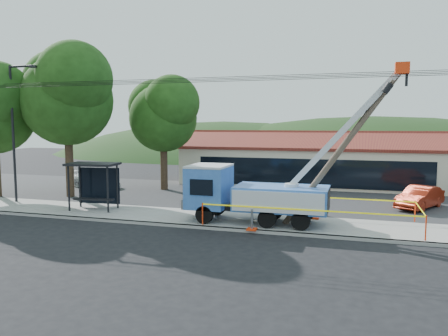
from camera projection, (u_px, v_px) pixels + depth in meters
ground at (185, 239)px, 20.05m from camera, size 120.00×120.00×0.00m
curb at (200, 227)px, 22.04m from camera, size 60.00×0.25×0.15m
sidewalk at (212, 219)px, 23.85m from camera, size 60.00×4.00×0.15m
parking_lot at (247, 196)px, 31.46m from camera, size 60.00×12.00×0.10m
strip_mall at (315, 163)px, 37.71m from camera, size 22.50×8.53×4.67m
streetlight at (15, 123)px, 28.26m from camera, size 2.13×0.22×9.00m
tree_west_near at (67, 91)px, 30.37m from camera, size 7.56×6.72×10.80m
tree_lot at (163, 111)px, 33.81m from camera, size 6.30×5.60×8.94m
hill_west at (223, 153)px, 76.73m from camera, size 78.40×56.00×28.00m
hill_center at (373, 157)px, 69.49m from camera, size 89.60×64.00×32.00m
utility_truck at (252, 192)px, 22.73m from camera, size 10.86×3.95×7.91m
leaning_pole at (346, 143)px, 21.23m from camera, size 5.57×1.66×7.83m
bus_shelter at (95, 175)px, 26.14m from camera, size 3.08×2.10×2.79m
caution_tape at (310, 208)px, 22.46m from camera, size 10.50×3.84×1.11m
car_silver at (205, 201)px, 29.90m from camera, size 1.88×4.22×1.41m
car_red at (419, 210)px, 26.82m from camera, size 3.30×4.32×1.37m
car_white at (96, 188)px, 35.66m from camera, size 4.87×2.94×1.32m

